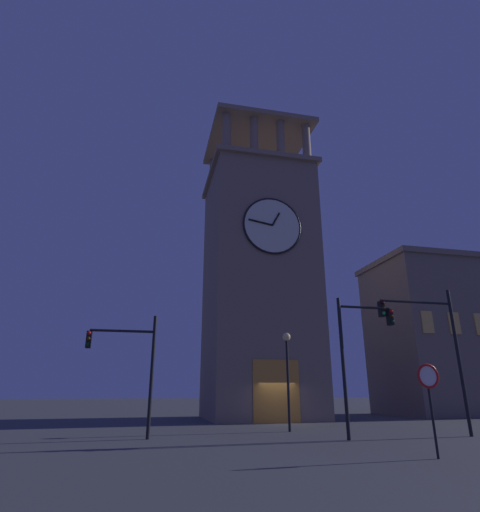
% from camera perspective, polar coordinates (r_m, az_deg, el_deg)
% --- Properties ---
extents(ground_plane, '(200.00, 200.00, 0.00)m').
position_cam_1_polar(ground_plane, '(28.12, 5.59, -22.36)').
color(ground_plane, '#424247').
extents(clocktower, '(8.69, 8.95, 26.11)m').
position_cam_1_polar(clocktower, '(33.52, 2.58, -3.60)').
color(clocktower, gray).
rests_on(clocktower, ground_plane).
extents(adjacent_wing_building, '(17.88, 8.47, 13.71)m').
position_cam_1_polar(adjacent_wing_building, '(44.27, 29.61, -9.72)').
color(adjacent_wing_building, '#75665B').
rests_on(adjacent_wing_building, ground_plane).
extents(traffic_signal_near, '(4.05, 0.41, 6.85)m').
position_cam_1_polar(traffic_signal_near, '(22.14, 25.61, -10.30)').
color(traffic_signal_near, black).
rests_on(traffic_signal_near, ground_plane).
extents(traffic_signal_mid, '(2.78, 0.41, 6.11)m').
position_cam_1_polar(traffic_signal_mid, '(19.70, 16.25, -11.83)').
color(traffic_signal_mid, black).
rests_on(traffic_signal_mid, ground_plane).
extents(traffic_signal_far, '(3.05, 0.41, 5.32)m').
position_cam_1_polar(traffic_signal_far, '(19.49, -15.11, -13.66)').
color(traffic_signal_far, black).
rests_on(traffic_signal_far, ground_plane).
extents(street_lamp, '(0.44, 0.44, 5.00)m').
position_cam_1_polar(street_lamp, '(22.65, 6.66, -14.43)').
color(street_lamp, black).
rests_on(street_lamp, ground_plane).
extents(no_horn_sign, '(0.78, 0.14, 2.82)m').
position_cam_1_polar(no_horn_sign, '(14.94, 24.97, -15.88)').
color(no_horn_sign, black).
rests_on(no_horn_sign, ground_plane).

